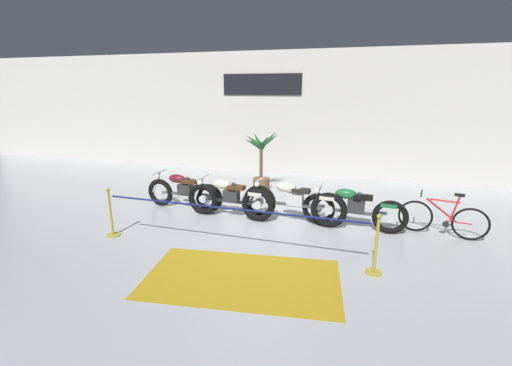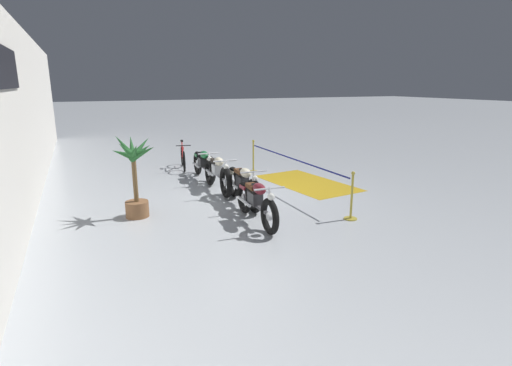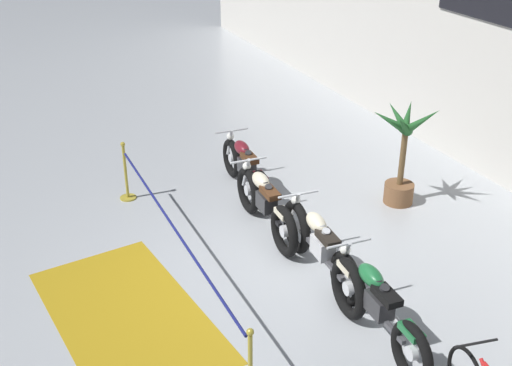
% 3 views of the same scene
% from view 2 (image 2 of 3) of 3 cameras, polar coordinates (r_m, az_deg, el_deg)
% --- Properties ---
extents(ground_plane, '(120.00, 120.00, 0.00)m').
position_cam_2_polar(ground_plane, '(10.52, -0.93, -1.61)').
color(ground_plane, '#B2B7BC').
extents(back_wall, '(28.00, 0.29, 4.20)m').
position_cam_2_polar(back_wall, '(9.41, -31.31, 7.52)').
color(back_wall, silver).
rests_on(back_wall, ground).
extents(motorcycle_maroon_0, '(2.14, 0.62, 0.94)m').
position_cam_2_polar(motorcycle_maroon_0, '(8.28, 0.01, -2.69)').
color(motorcycle_maroon_0, black).
rests_on(motorcycle_maroon_0, ground).
extents(motorcycle_cream_1, '(2.19, 0.62, 0.97)m').
position_cam_2_polar(motorcycle_cream_1, '(9.56, -1.86, -0.30)').
color(motorcycle_cream_1, black).
rests_on(motorcycle_cream_1, ground).
extents(motorcycle_cream_2, '(2.44, 0.62, 0.98)m').
position_cam_2_polar(motorcycle_cream_2, '(10.88, -5.50, 1.47)').
color(motorcycle_cream_2, black).
rests_on(motorcycle_cream_2, ground).
extents(motorcycle_green_3, '(2.25, 0.62, 0.95)m').
position_cam_2_polar(motorcycle_green_3, '(12.12, -7.56, 2.65)').
color(motorcycle_green_3, black).
rests_on(motorcycle_green_3, ground).
extents(bicycle, '(1.69, 0.49, 0.95)m').
position_cam_2_polar(bicycle, '(13.80, -10.39, 3.54)').
color(bicycle, black).
rests_on(bicycle, ground).
extents(potted_palm_left_of_row, '(1.10, 0.89, 1.83)m').
position_cam_2_polar(potted_palm_left_of_row, '(8.93, -16.91, 1.07)').
color(potted_palm_left_of_row, brown).
rests_on(potted_palm_left_of_row, ground).
extents(stanchion_far_left, '(5.24, 0.28, 1.05)m').
position_cam_2_polar(stanchion_far_left, '(9.86, 8.34, 1.10)').
color(stanchion_far_left, gold).
rests_on(stanchion_far_left, ground).
extents(stanchion_mid_left, '(0.28, 0.28, 1.05)m').
position_cam_2_polar(stanchion_mid_left, '(13.14, -0.39, 3.18)').
color(stanchion_mid_left, gold).
rests_on(stanchion_mid_left, ground).
extents(floor_banner, '(3.35, 2.10, 0.01)m').
position_cam_2_polar(floor_banner, '(11.79, 7.26, 0.03)').
color(floor_banner, '#B78E19').
rests_on(floor_banner, ground).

